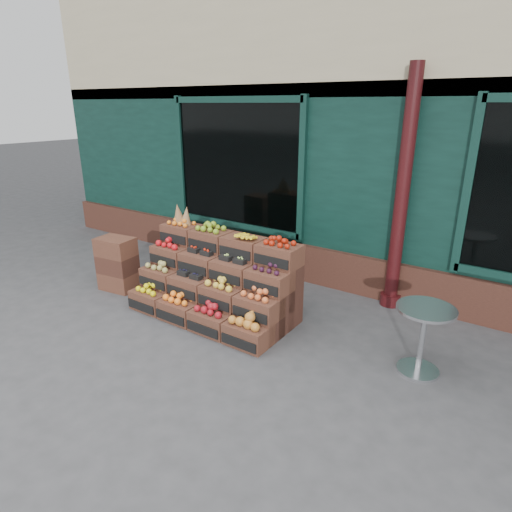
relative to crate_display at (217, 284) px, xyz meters
The scene contains 6 objects.
ground 0.93m from the crate_display, 34.47° to the right, with size 60.00×60.00×0.00m, color #3C3C3E.
shop_facade 5.09m from the crate_display, 81.57° to the left, with size 12.00×6.24×4.80m.
crate_display is the anchor object (origin of this frame).
spare_crates 1.77m from the crate_display, behind, with size 0.59×0.45×0.82m.
bistro_table 2.66m from the crate_display, ahead, with size 0.60×0.60×0.76m.
shopkeeper 2.37m from the crate_display, 111.70° to the left, with size 0.69×0.46×1.90m, color #1A5C1C.
Camera 1 is at (2.76, -3.61, 2.71)m, focal length 30.00 mm.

